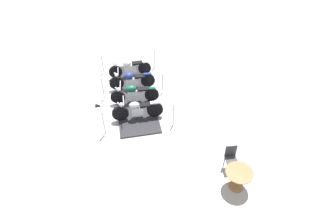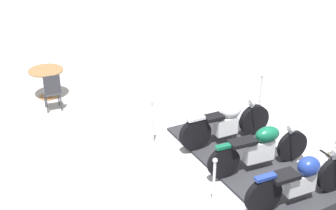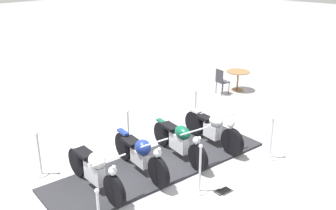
{
  "view_description": "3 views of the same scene",
  "coord_description": "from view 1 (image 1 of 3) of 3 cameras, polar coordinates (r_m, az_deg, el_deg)",
  "views": [
    {
      "loc": [
        10.46,
        -1.94,
        7.61
      ],
      "look_at": [
        1.97,
        1.05,
        0.58
      ],
      "focal_mm": 28.42,
      "sensor_mm": 36.0,
      "label": 1
    },
    {
      "loc": [
        -5.02,
        6.05,
        5.5
      ],
      "look_at": [
        2.16,
        0.99,
        1.12
      ],
      "focal_mm": 52.13,
      "sensor_mm": 36.0,
      "label": 2
    },
    {
      "loc": [
        -5.8,
        -5.85,
        4.75
      ],
      "look_at": [
        1.0,
        0.69,
        1.15
      ],
      "focal_mm": 40.68,
      "sensor_mm": 36.0,
      "label": 3
    }
  ],
  "objects": [
    {
      "name": "ground_plane",
      "position": [
        13.08,
        -7.25,
        2.08
      ],
      "size": [
        80.0,
        80.0,
        0.0
      ],
      "primitive_type": "plane",
      "color": "#A8AAB2"
    },
    {
      "name": "display_platform",
      "position": [
        13.07,
        -7.26,
        2.18
      ],
      "size": [
        5.93,
        2.46,
        0.06
      ],
      "primitive_type": "cube",
      "rotation": [
        0.0,
        0.0,
        -0.14
      ],
      "color": "#28282D",
      "rests_on": "ground_plane"
    },
    {
      "name": "motorcycle_cream",
      "position": [
        14.28,
        -8.29,
        7.97
      ],
      "size": [
        0.78,
        2.23,
        1.0
      ],
      "rotation": [
        0.0,
        0.0,
        -1.66
      ],
      "color": "black",
      "rests_on": "display_platform"
    },
    {
      "name": "motorcycle_navy",
      "position": [
        13.27,
        -7.83,
        5.41
      ],
      "size": [
        0.73,
        2.23,
        1.03
      ],
      "rotation": [
        0.0,
        0.0,
        -1.75
      ],
      "color": "black",
      "rests_on": "display_platform"
    },
    {
      "name": "motorcycle_forest",
      "position": [
        12.29,
        -7.33,
        2.53
      ],
      "size": [
        0.81,
        2.2,
        0.97
      ],
      "rotation": [
        0.0,
        0.0,
        -1.79
      ],
      "color": "black",
      "rests_on": "display_platform"
    },
    {
      "name": "motorcycle_chrome",
      "position": [
        11.36,
        -6.65,
        -0.99
      ],
      "size": [
        0.66,
        2.17,
        1.02
      ],
      "rotation": [
        0.0,
        0.0,
        -1.74
      ],
      "color": "black",
      "rests_on": "display_platform"
    },
    {
      "name": "stanchion_left_mid",
      "position": [
        13.02,
        -1.15,
        4.05
      ],
      "size": [
        0.32,
        0.32,
        1.05
      ],
      "color": "silver",
      "rests_on": "ground_plane"
    },
    {
      "name": "stanchion_right_rear",
      "position": [
        10.98,
        -13.46,
        -4.7
      ],
      "size": [
        0.35,
        0.35,
        1.14
      ],
      "color": "silver",
      "rests_on": "ground_plane"
    },
    {
      "name": "stanchion_right_mid",
      "position": [
        12.89,
        -13.65,
        2.64
      ],
      "size": [
        0.33,
        0.33,
        1.16
      ],
      "color": "silver",
      "rests_on": "ground_plane"
    },
    {
      "name": "stanchion_left_front",
      "position": [
        15.07,
        -2.9,
        9.24
      ],
      "size": [
        0.31,
        0.31,
        1.1
      ],
      "color": "silver",
      "rests_on": "ground_plane"
    },
    {
      "name": "stanchion_left_rear",
      "position": [
        11.11,
        1.2,
        -2.82
      ],
      "size": [
        0.33,
        0.33,
        1.08
      ],
      "color": "silver",
      "rests_on": "ground_plane"
    },
    {
      "name": "stanchion_right_front",
      "position": [
        14.98,
        -13.77,
        7.88
      ],
      "size": [
        0.32,
        0.32,
        1.07
      ],
      "color": "silver",
      "rests_on": "ground_plane"
    },
    {
      "name": "info_placard",
      "position": [
        12.77,
        -14.78,
        0.31
      ],
      "size": [
        0.39,
        0.27,
        0.21
      ],
      "rotation": [
        0.0,
        0.0,
        3.01
      ],
      "color": "#333338",
      "rests_on": "ground_plane"
    },
    {
      "name": "cafe_table",
      "position": [
        9.1,
        14.9,
        -14.45
      ],
      "size": [
        0.89,
        0.89,
        0.76
      ],
      "color": "olive",
      "rests_on": "ground_plane"
    },
    {
      "name": "cafe_chair_near_table",
      "position": [
        9.61,
        13.36,
        -10.73
      ],
      "size": [
        0.48,
        0.48,
        0.97
      ],
      "rotation": [
        0.0,
        0.0,
        -0.23
      ],
      "color": "#2D2D33",
      "rests_on": "ground_plane"
    }
  ]
}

